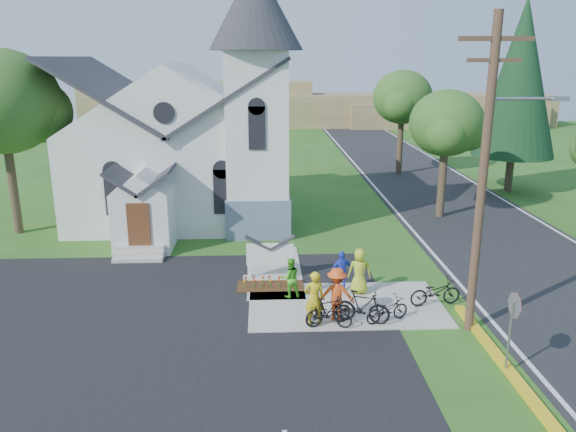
{
  "coord_description": "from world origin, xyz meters",
  "views": [
    {
      "loc": [
        -1.44,
        -18.08,
        8.69
      ],
      "look_at": [
        -0.39,
        5.0,
        2.13
      ],
      "focal_mm": 35.0,
      "sensor_mm": 36.0,
      "label": 1
    }
  ],
  "objects_px": {
    "bike_3": "(362,307)",
    "cyclist_4": "(359,271)",
    "cyclist_2": "(342,271)",
    "cyclist_3": "(337,294)",
    "bike_0": "(329,314)",
    "cyclist_1": "(290,278)",
    "stop_sign": "(513,316)",
    "church_sign": "(270,255)",
    "utility_pole": "(486,169)",
    "bike_2": "(387,310)",
    "bike_4": "(435,292)",
    "bike_1": "(328,311)",
    "cyclist_0": "(314,299)"
  },
  "relations": [
    {
      "from": "cyclist_1",
      "to": "cyclist_2",
      "type": "bearing_deg",
      "value": -177.08
    },
    {
      "from": "church_sign",
      "to": "cyclist_3",
      "type": "height_order",
      "value": "cyclist_3"
    },
    {
      "from": "church_sign",
      "to": "stop_sign",
      "type": "distance_m",
      "value": 9.97
    },
    {
      "from": "bike_0",
      "to": "bike_1",
      "type": "relative_size",
      "value": 0.94
    },
    {
      "from": "bike_0",
      "to": "cyclist_4",
      "type": "bearing_deg",
      "value": -9.42
    },
    {
      "from": "bike_0",
      "to": "bike_2",
      "type": "distance_m",
      "value": 2.01
    },
    {
      "from": "church_sign",
      "to": "stop_sign",
      "type": "height_order",
      "value": "stop_sign"
    },
    {
      "from": "church_sign",
      "to": "bike_0",
      "type": "distance_m",
      "value": 4.78
    },
    {
      "from": "bike_1",
      "to": "cyclist_4",
      "type": "height_order",
      "value": "cyclist_4"
    },
    {
      "from": "bike_0",
      "to": "cyclist_3",
      "type": "distance_m",
      "value": 0.78
    },
    {
      "from": "bike_2",
      "to": "cyclist_4",
      "type": "bearing_deg",
      "value": -9.77
    },
    {
      "from": "cyclist_0",
      "to": "bike_4",
      "type": "bearing_deg",
      "value": -172.49
    },
    {
      "from": "cyclist_0",
      "to": "cyclist_1",
      "type": "bearing_deg",
      "value": -83.07
    },
    {
      "from": "cyclist_2",
      "to": "cyclist_3",
      "type": "xyz_separation_m",
      "value": [
        -0.51,
        -2.43,
        0.14
      ]
    },
    {
      "from": "utility_pole",
      "to": "cyclist_3",
      "type": "distance_m",
      "value": 6.27
    },
    {
      "from": "bike_2",
      "to": "bike_3",
      "type": "bearing_deg",
      "value": 69.65
    },
    {
      "from": "cyclist_2",
      "to": "bike_2",
      "type": "xyz_separation_m",
      "value": [
        1.17,
        -2.69,
        -0.36
      ]
    },
    {
      "from": "bike_0",
      "to": "cyclist_1",
      "type": "relative_size",
      "value": 1.03
    },
    {
      "from": "cyclist_0",
      "to": "cyclist_3",
      "type": "xyz_separation_m",
      "value": [
        0.81,
        0.41,
        -0.03
      ]
    },
    {
      "from": "bike_3",
      "to": "cyclist_4",
      "type": "bearing_deg",
      "value": 10.75
    },
    {
      "from": "utility_pole",
      "to": "bike_3",
      "type": "bearing_deg",
      "value": 171.12
    },
    {
      "from": "utility_pole",
      "to": "bike_1",
      "type": "xyz_separation_m",
      "value": [
        -4.69,
        0.42,
        -4.85
      ]
    },
    {
      "from": "church_sign",
      "to": "bike_4",
      "type": "height_order",
      "value": "church_sign"
    },
    {
      "from": "bike_0",
      "to": "bike_4",
      "type": "height_order",
      "value": "bike_4"
    },
    {
      "from": "stop_sign",
      "to": "bike_1",
      "type": "distance_m",
      "value": 5.82
    },
    {
      "from": "bike_3",
      "to": "cyclist_4",
      "type": "xyz_separation_m",
      "value": [
        0.31,
        2.45,
        0.32
      ]
    },
    {
      "from": "church_sign",
      "to": "utility_pole",
      "type": "distance_m",
      "value": 9.18
    },
    {
      "from": "bike_0",
      "to": "bike_2",
      "type": "height_order",
      "value": "bike_2"
    },
    {
      "from": "cyclist_0",
      "to": "bike_1",
      "type": "distance_m",
      "value": 0.66
    },
    {
      "from": "bike_0",
      "to": "bike_1",
      "type": "bearing_deg",
      "value": 30.29
    },
    {
      "from": "bike_4",
      "to": "bike_3",
      "type": "bearing_deg",
      "value": 104.93
    },
    {
      "from": "bike_0",
      "to": "church_sign",
      "type": "bearing_deg",
      "value": 42.66
    },
    {
      "from": "stop_sign",
      "to": "bike_0",
      "type": "bearing_deg",
      "value": 147.3
    },
    {
      "from": "bike_0",
      "to": "cyclist_4",
      "type": "height_order",
      "value": "cyclist_4"
    },
    {
      "from": "church_sign",
      "to": "utility_pole",
      "type": "xyz_separation_m",
      "value": [
        6.56,
        -4.7,
        4.38
      ]
    },
    {
      "from": "church_sign",
      "to": "cyclist_1",
      "type": "bearing_deg",
      "value": -69.67
    },
    {
      "from": "bike_3",
      "to": "cyclist_4",
      "type": "height_order",
      "value": "cyclist_4"
    },
    {
      "from": "utility_pole",
      "to": "bike_0",
      "type": "relative_size",
      "value": 6.39
    },
    {
      "from": "bike_0",
      "to": "bike_3",
      "type": "bearing_deg",
      "value": -60.46
    },
    {
      "from": "bike_1",
      "to": "bike_2",
      "type": "height_order",
      "value": "bike_1"
    },
    {
      "from": "church_sign",
      "to": "bike_2",
      "type": "height_order",
      "value": "church_sign"
    },
    {
      "from": "cyclist_3",
      "to": "bike_3",
      "type": "distance_m",
      "value": 0.94
    },
    {
      "from": "church_sign",
      "to": "stop_sign",
      "type": "relative_size",
      "value": 0.89
    },
    {
      "from": "stop_sign",
      "to": "cyclist_3",
      "type": "relative_size",
      "value": 1.34
    },
    {
      "from": "church_sign",
      "to": "bike_4",
      "type": "relative_size",
      "value": 1.15
    },
    {
      "from": "church_sign",
      "to": "bike_0",
      "type": "xyz_separation_m",
      "value": [
        1.89,
        -4.35,
        -0.57
      ]
    },
    {
      "from": "cyclist_2",
      "to": "cyclist_3",
      "type": "bearing_deg",
      "value": 65.96
    },
    {
      "from": "cyclist_1",
      "to": "bike_1",
      "type": "bearing_deg",
      "value": 104.81
    },
    {
      "from": "cyclist_1",
      "to": "cyclist_3",
      "type": "relative_size",
      "value": 0.83
    },
    {
      "from": "stop_sign",
      "to": "bike_3",
      "type": "bearing_deg",
      "value": 137.95
    }
  ]
}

